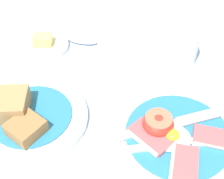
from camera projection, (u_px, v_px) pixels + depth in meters
ground_plane at (127, 131)px, 0.53m from camera, size 3.00×3.00×0.00m
breakfast_plate at (176, 138)px, 0.51m from camera, size 0.24×0.24×0.04m
bread_plate at (28, 116)px, 0.54m from camera, size 0.19×0.19×0.05m
sugar_cup at (174, 45)px, 0.64m from camera, size 0.10×0.10×0.07m
butter_dish at (44, 45)px, 0.69m from camera, size 0.11×0.11×0.03m
teaspoon_near_cup at (94, 42)px, 0.70m from camera, size 0.19×0.03×0.01m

